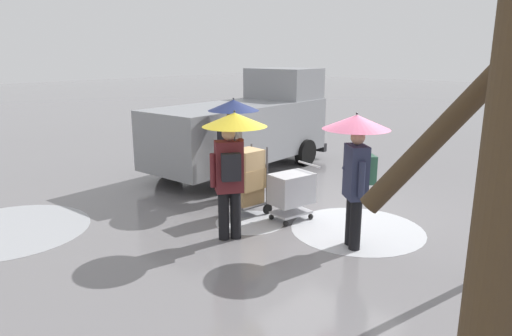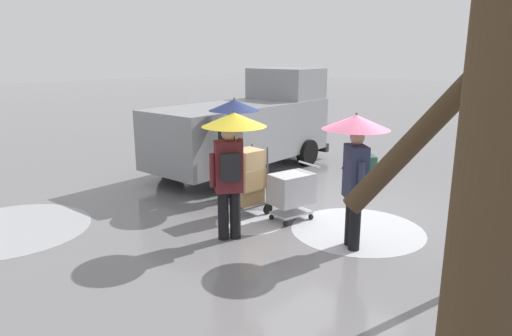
% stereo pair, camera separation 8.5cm
% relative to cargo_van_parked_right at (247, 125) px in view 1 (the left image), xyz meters
% --- Properties ---
extents(ground_plane, '(90.00, 90.00, 0.00)m').
position_rel_cargo_van_parked_right_xyz_m(ground_plane, '(-3.59, 1.54, -1.18)').
color(ground_plane, slate).
extents(slush_patch_near_cluster, '(2.32, 2.32, 0.01)m').
position_rel_cargo_van_parked_right_xyz_m(slush_patch_near_cluster, '(-4.40, 1.96, -1.18)').
color(slush_patch_near_cluster, '#ADAFB5').
rests_on(slush_patch_near_cluster, ground).
extents(slush_patch_mid_street, '(2.76, 2.76, 0.01)m').
position_rel_cargo_van_parked_right_xyz_m(slush_patch_mid_street, '(0.22, 6.02, -1.18)').
color(slush_patch_mid_street, '#999BA0').
rests_on(slush_patch_mid_street, ground).
extents(slush_patch_far_side, '(1.27, 1.27, 0.01)m').
position_rel_cargo_van_parked_right_xyz_m(slush_patch_far_side, '(-2.73, 2.93, -1.18)').
color(slush_patch_far_side, '#ADAFB5').
rests_on(slush_patch_far_side, ground).
extents(cargo_van_parked_right, '(2.31, 5.39, 2.60)m').
position_rel_cargo_van_parked_right_xyz_m(cargo_van_parked_right, '(0.00, 0.00, 0.00)').
color(cargo_van_parked_right, gray).
rests_on(cargo_van_parked_right, ground).
extents(shopping_cart_vendor, '(0.71, 0.92, 1.02)m').
position_rel_cargo_van_parked_right_xyz_m(shopping_cart_vendor, '(-3.21, 2.32, -0.61)').
color(shopping_cart_vendor, '#B2B2B7').
rests_on(shopping_cart_vendor, ground).
extents(hand_dolly_boxes, '(0.59, 0.76, 1.32)m').
position_rel_cargo_van_parked_right_xyz_m(hand_dolly_boxes, '(-2.42, 2.64, -0.44)').
color(hand_dolly_boxes, '#515156').
rests_on(hand_dolly_boxes, ground).
extents(pedestrian_pink_side, '(1.04, 1.04, 2.15)m').
position_rel_cargo_van_parked_right_xyz_m(pedestrian_pink_side, '(-1.56, 2.15, 0.39)').
color(pedestrian_pink_side, black).
rests_on(pedestrian_pink_side, ground).
extents(pedestrian_black_side, '(1.04, 1.04, 2.15)m').
position_rel_cargo_van_parked_right_xyz_m(pedestrian_black_side, '(-3.02, 3.67, 0.39)').
color(pedestrian_black_side, black).
rests_on(pedestrian_black_side, ground).
extents(pedestrian_white_side, '(1.04, 1.04, 2.15)m').
position_rel_cargo_van_parked_right_xyz_m(pedestrian_white_side, '(-4.67, 2.63, 0.39)').
color(pedestrian_white_side, black).
rests_on(pedestrian_white_side, ground).
extents(street_lamp, '(0.28, 0.28, 3.86)m').
position_rel_cargo_van_parked_right_xyz_m(street_lamp, '(-6.55, 2.63, 1.19)').
color(street_lamp, '#2D2D33').
rests_on(street_lamp, ground).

